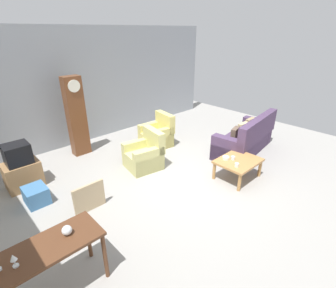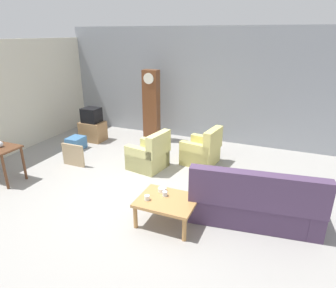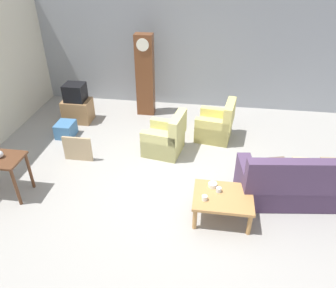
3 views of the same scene
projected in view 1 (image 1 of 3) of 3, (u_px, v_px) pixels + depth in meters
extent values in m
plane|color=#999691|center=(187.00, 177.00, 5.77)|extent=(10.40, 10.40, 0.00)
cube|color=gray|center=(100.00, 84.00, 7.48)|extent=(8.40, 0.16, 3.20)
cube|color=#4C3856|center=(243.00, 143.00, 6.93)|extent=(2.19, 1.10, 0.44)
cube|color=#4C3856|center=(258.00, 129.00, 6.51)|extent=(2.11, 0.47, 0.60)
cube|color=#4C3856|center=(256.00, 130.00, 7.54)|extent=(0.35, 0.86, 0.68)
cube|color=#4C3856|center=(227.00, 151.00, 6.23)|extent=(0.35, 0.86, 0.68)
cube|color=#9E8966|center=(250.00, 125.00, 7.13)|extent=(0.37, 0.14, 0.36)
cube|color=#C6B284|center=(243.00, 129.00, 6.79)|extent=(0.36, 0.13, 0.36)
cube|color=brown|center=(235.00, 135.00, 6.46)|extent=(0.38, 0.21, 0.36)
cube|color=#CCC67A|center=(143.00, 160.00, 6.09)|extent=(0.88, 0.88, 0.40)
cube|color=#CCC67A|center=(154.00, 140.00, 6.06)|extent=(0.31, 0.78, 0.52)
cube|color=#CCC67A|center=(137.00, 152.00, 6.27)|extent=(0.78, 0.29, 0.60)
cube|color=#CCC67A|center=(149.00, 161.00, 5.82)|extent=(0.78, 0.29, 0.60)
cube|color=#D8CC70|center=(156.00, 139.00, 7.25)|extent=(0.87, 0.87, 0.40)
cube|color=#D8CC70|center=(165.00, 122.00, 7.22)|extent=(0.29, 0.78, 0.52)
cube|color=#D8CC70|center=(150.00, 133.00, 7.43)|extent=(0.78, 0.27, 0.60)
cube|color=#D8CC70|center=(162.00, 139.00, 6.98)|extent=(0.78, 0.27, 0.60)
cube|color=#B27F47|center=(238.00, 161.00, 5.58)|extent=(0.96, 0.76, 0.05)
cylinder|color=#B27F47|center=(239.00, 183.00, 5.19)|extent=(0.07, 0.07, 0.40)
cylinder|color=#B27F47|center=(260.00, 168.00, 5.72)|extent=(0.07, 0.07, 0.40)
cylinder|color=#B27F47|center=(214.00, 171.00, 5.62)|extent=(0.07, 0.07, 0.40)
cylinder|color=#B27F47|center=(235.00, 159.00, 6.15)|extent=(0.07, 0.07, 0.40)
cube|color=#56331E|center=(45.00, 249.00, 2.91)|extent=(1.30, 0.56, 0.04)
cylinder|color=#56331E|center=(105.00, 256.00, 3.30)|extent=(0.06, 0.06, 0.75)
cylinder|color=#56331E|center=(88.00, 236.00, 3.61)|extent=(0.06, 0.06, 0.75)
cube|color=brown|center=(76.00, 117.00, 6.46)|extent=(0.44, 0.28, 2.07)
cylinder|color=silver|center=(74.00, 86.00, 6.02)|extent=(0.30, 0.02, 0.30)
cube|color=#997047|center=(23.00, 175.00, 5.31)|extent=(0.68, 0.52, 0.57)
cube|color=black|center=(17.00, 154.00, 5.11)|extent=(0.48, 0.44, 0.42)
cube|color=tan|center=(89.00, 197.00, 4.61)|extent=(0.60, 0.05, 0.54)
cube|color=teal|center=(36.00, 195.00, 4.84)|extent=(0.39, 0.46, 0.34)
sphere|color=silver|center=(67.00, 230.00, 3.07)|extent=(0.12, 0.12, 0.12)
cylinder|color=white|center=(237.00, 165.00, 5.27)|extent=(0.09, 0.09, 0.08)
cylinder|color=silver|center=(233.00, 158.00, 5.57)|extent=(0.09, 0.09, 0.08)
cylinder|color=white|center=(226.00, 158.00, 5.59)|extent=(0.15, 0.15, 0.07)
cylinder|color=silver|center=(16.00, 266.00, 2.67)|extent=(0.06, 0.06, 0.02)
cylinder|color=silver|center=(15.00, 263.00, 2.65)|extent=(0.01, 0.01, 0.08)
cone|color=silver|center=(13.00, 257.00, 2.62)|extent=(0.07, 0.07, 0.08)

